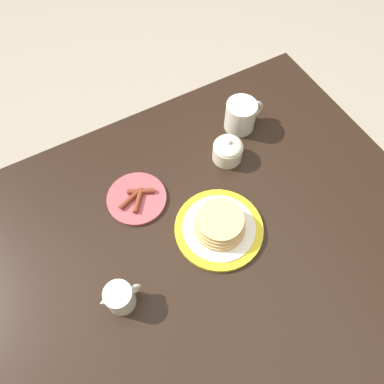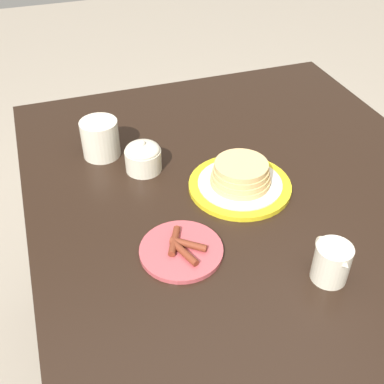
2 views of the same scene
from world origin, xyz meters
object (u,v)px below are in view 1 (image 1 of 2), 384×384
(coffee_mug, at_px, (241,115))
(sugar_bowl, at_px, (228,150))
(creamer_pitcher, at_px, (120,298))
(side_plate_bacon, at_px, (137,198))
(pancake_plate, at_px, (219,226))

(coffee_mug, bearing_deg, sugar_bowl, -139.78)
(coffee_mug, bearing_deg, creamer_pitcher, -149.21)
(side_plate_bacon, bearing_deg, pancake_plate, -51.40)
(coffee_mug, height_order, sugar_bowl, coffee_mug)
(coffee_mug, xyz_separation_m, sugar_bowl, (-0.10, -0.08, -0.01))
(coffee_mug, relative_size, creamer_pitcher, 1.23)
(pancake_plate, relative_size, creamer_pitcher, 2.30)
(creamer_pitcher, relative_size, sugar_bowl, 1.18)
(side_plate_bacon, distance_m, sugar_bowl, 0.29)
(sugar_bowl, bearing_deg, pancake_plate, -126.85)
(side_plate_bacon, height_order, creamer_pitcher, creamer_pitcher)
(pancake_plate, height_order, sugar_bowl, sugar_bowl)
(creamer_pitcher, bearing_deg, side_plate_bacon, 58.00)
(pancake_plate, xyz_separation_m, sugar_bowl, (0.14, 0.19, 0.01))
(side_plate_bacon, relative_size, sugar_bowl, 1.90)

